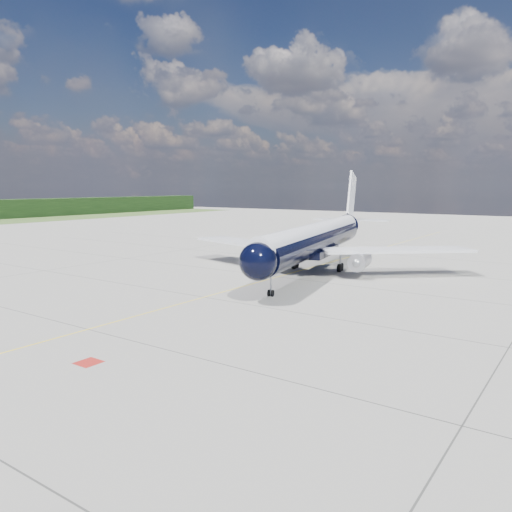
# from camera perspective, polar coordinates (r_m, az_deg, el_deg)

# --- Properties ---
(ground) EXTENTS (320.00, 320.00, 0.00)m
(ground) POSITION_cam_1_polar(r_m,az_deg,el_deg) (70.82, 4.66, -1.79)
(ground) COLOR gray
(ground) RESTS_ON ground
(taxiway_centerline) EXTENTS (0.16, 160.00, 0.01)m
(taxiway_centerline) POSITION_cam_1_polar(r_m,az_deg,el_deg) (66.61, 2.50, -2.39)
(taxiway_centerline) COLOR yellow
(taxiway_centerline) RESTS_ON ground
(red_marking) EXTENTS (1.60, 1.60, 0.01)m
(red_marking) POSITION_cam_1_polar(r_m,az_deg,el_deg) (36.80, -18.59, -11.45)
(red_marking) COLOR maroon
(red_marking) RESTS_ON ground
(main_airliner) EXTENTS (41.20, 50.83, 14.81)m
(main_airliner) POSITION_cam_1_polar(r_m,az_deg,el_deg) (71.74, 7.04, 2.01)
(main_airliner) COLOR black
(main_airliner) RESTS_ON ground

